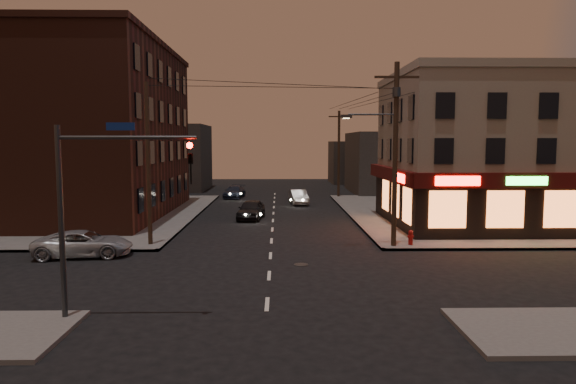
{
  "coord_description": "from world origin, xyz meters",
  "views": [
    {
      "loc": [
        0.42,
        -22.11,
        5.84
      ],
      "look_at": [
        0.93,
        5.21,
        3.2
      ],
      "focal_mm": 32.0,
      "sensor_mm": 36.0,
      "label": 1
    }
  ],
  "objects_px": {
    "sedan_near": "(251,210)",
    "sedan_mid": "(298,197)",
    "suv_cross": "(83,244)",
    "sedan_far": "(234,192)",
    "fire_hydrant": "(411,237)"
  },
  "relations": [
    {
      "from": "sedan_near",
      "to": "sedan_far",
      "type": "bearing_deg",
      "value": 106.58
    },
    {
      "from": "fire_hydrant",
      "to": "sedan_mid",
      "type": "bearing_deg",
      "value": 105.2
    },
    {
      "from": "suv_cross",
      "to": "sedan_near",
      "type": "height_order",
      "value": "sedan_near"
    },
    {
      "from": "suv_cross",
      "to": "sedan_near",
      "type": "xyz_separation_m",
      "value": [
        7.92,
        12.8,
        0.07
      ]
    },
    {
      "from": "sedan_near",
      "to": "sedan_mid",
      "type": "xyz_separation_m",
      "value": [
        3.99,
        9.4,
        -0.05
      ]
    },
    {
      "from": "sedan_mid",
      "to": "fire_hydrant",
      "type": "bearing_deg",
      "value": -81.25
    },
    {
      "from": "suv_cross",
      "to": "sedan_far",
      "type": "relative_size",
      "value": 1.1
    },
    {
      "from": "sedan_near",
      "to": "sedan_mid",
      "type": "bearing_deg",
      "value": 73.97
    },
    {
      "from": "suv_cross",
      "to": "fire_hydrant",
      "type": "height_order",
      "value": "suv_cross"
    },
    {
      "from": "fire_hydrant",
      "to": "sedan_far",
      "type": "bearing_deg",
      "value": 114.88
    },
    {
      "from": "sedan_near",
      "to": "sedan_mid",
      "type": "distance_m",
      "value": 10.21
    },
    {
      "from": "sedan_near",
      "to": "sedan_far",
      "type": "xyz_separation_m",
      "value": [
        -2.57,
        15.18,
        -0.1
      ]
    },
    {
      "from": "sedan_mid",
      "to": "sedan_far",
      "type": "bearing_deg",
      "value": 132.19
    },
    {
      "from": "sedan_mid",
      "to": "sedan_far",
      "type": "height_order",
      "value": "sedan_mid"
    },
    {
      "from": "fire_hydrant",
      "to": "suv_cross",
      "type": "bearing_deg",
      "value": -173.44
    }
  ]
}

